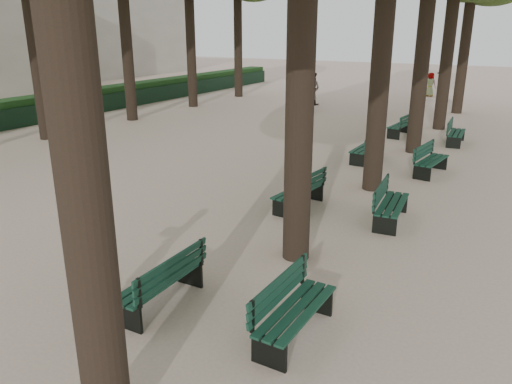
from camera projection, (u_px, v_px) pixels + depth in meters
The scene contains 17 objects.
ground at pixel (133, 307), 8.07m from camera, with size 120.00×120.00×0.00m, color beige.
bench_left_0 at pixel (161, 290), 8.05m from camera, with size 0.60×1.81×0.92m.
bench_left_1 at pixel (299, 198), 12.42m from camera, with size 0.75×1.85×0.92m.
bench_left_2 at pixel (365, 153), 16.83m from camera, with size 0.60×1.81×0.92m.
bench_left_3 at pixel (400, 130), 20.70m from camera, with size 0.72×1.84×0.92m.
bench_right_0 at pixel (295, 321), 7.21m from camera, with size 0.60×1.81×0.92m.
bench_right_1 at pixel (391, 211), 11.51m from camera, with size 0.74×1.85×0.92m.
bench_right_2 at pixel (431, 166), 15.29m from camera, with size 0.79×1.86×0.92m.
bench_right_3 at pixel (456, 137), 19.24m from camera, with size 0.67×1.83×0.92m.
man_with_map at pixel (102, 260), 7.90m from camera, with size 0.68×0.71×1.61m.
pedestrian_b at pixel (442, 85), 30.56m from camera, with size 1.23×0.38×1.91m, color #262628.
pedestrian_e at pixel (311, 95), 26.61m from camera, with size 1.62×0.35×1.74m, color #262628.
pedestrian_a at pixel (312, 89), 28.88m from camera, with size 0.91×0.37×1.86m, color #262628.
pedestrian_d at pixel (430, 85), 32.46m from camera, with size 0.75×0.31×1.53m, color #262628.
fence at pixel (56, 111), 24.02m from camera, with size 0.08×42.00×0.90m, color black.
hedge at pixel (46, 107), 24.30m from camera, with size 1.20×42.00×1.20m, color #153C14.
building_far at pixel (87, 36), 47.17m from camera, with size 12.00×16.00×7.00m, color #B7B2A3.
Camera 1 is at (5.22, -5.18, 4.31)m, focal length 35.00 mm.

